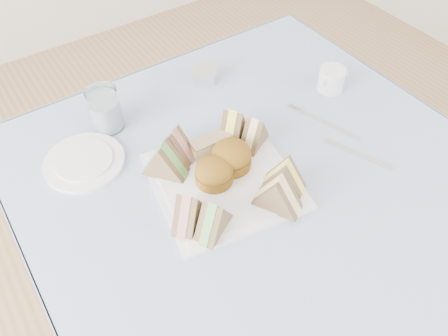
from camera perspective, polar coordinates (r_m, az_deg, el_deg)
floor at (r=1.63m, az=3.15°, el=-18.31°), size 4.00×4.00×0.00m
table at (r=1.30m, az=3.84°, el=-11.84°), size 0.90×0.90×0.74m
tablecloth at (r=0.99m, az=4.92°, el=-1.08°), size 1.02×1.02×0.01m
serving_plate at (r=0.97m, az=0.00°, el=-1.73°), size 0.34×0.34×0.01m
sandwich_fl_a at (r=0.86m, az=-4.68°, el=-5.30°), size 0.10×0.09×0.08m
sandwich_fl_b at (r=0.85m, az=-1.40°, el=-6.36°), size 0.10×0.08×0.08m
sandwich_fr_a at (r=0.92m, az=7.99°, el=-0.82°), size 0.09×0.10×0.08m
sandwich_fr_b at (r=0.89m, az=7.10°, el=-3.07°), size 0.09×0.11×0.09m
sandwich_bl_a at (r=0.95m, az=-7.79°, el=1.23°), size 0.10×0.11×0.09m
sandwich_bl_b at (r=0.98m, az=-6.41°, el=3.22°), size 0.09×0.10×0.08m
sandwich_br_a at (r=1.01m, az=4.00°, el=4.71°), size 0.10×0.08×0.08m
sandwich_br_b at (r=1.02m, az=1.16°, el=5.64°), size 0.11×0.10×0.09m
scone_left at (r=0.94m, az=-1.32°, el=-0.57°), size 0.09×0.09×0.06m
scone_right at (r=0.97m, az=0.95°, el=1.57°), size 0.10×0.10×0.06m
pastry_slice at (r=1.00m, az=-1.83°, el=2.99°), size 0.09×0.04×0.04m
side_plate at (r=1.06m, az=-17.78°, el=0.78°), size 0.20×0.20×0.01m
water_glass at (r=1.10m, az=-15.28°, el=7.40°), size 0.10×0.10×0.11m
tea_strainer at (r=1.22m, az=-2.56°, el=11.83°), size 0.09×0.09×0.04m
knife at (r=1.07m, az=17.06°, el=1.73°), size 0.08×0.16×0.00m
fork at (r=1.13m, az=13.53°, el=5.51°), size 0.06×0.17×0.00m
creamer_jug at (r=1.23m, az=13.84°, el=11.19°), size 0.08×0.08×0.06m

